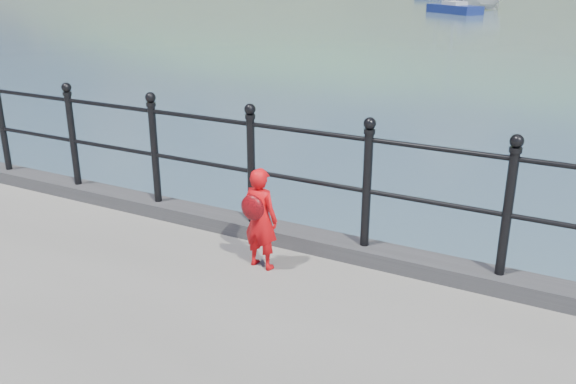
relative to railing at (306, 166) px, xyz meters
The scene contains 5 objects.
ground 1.83m from the railing, 90.00° to the left, with size 600.00×600.00×0.00m, color #2D4251.
kerb 0.75m from the railing, 140.53° to the right, with size 60.00×0.30×0.15m, color #28282B.
railing is the anchor object (origin of this frame).
child 0.69m from the railing, 106.25° to the right, with size 0.36×0.31×0.93m.
sailboat_port 50.29m from the railing, 102.00° to the left, with size 5.40×4.82×8.06m.
Camera 1 is at (2.37, -4.97, 3.53)m, focal length 38.00 mm.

